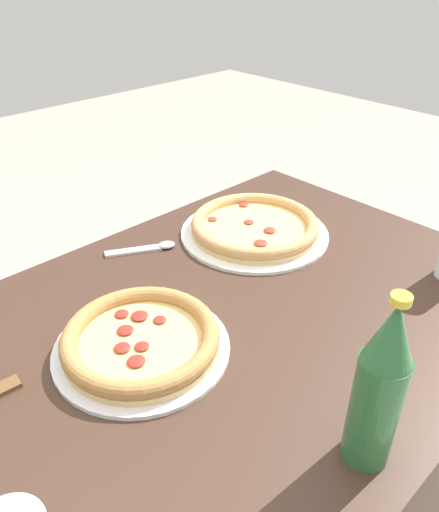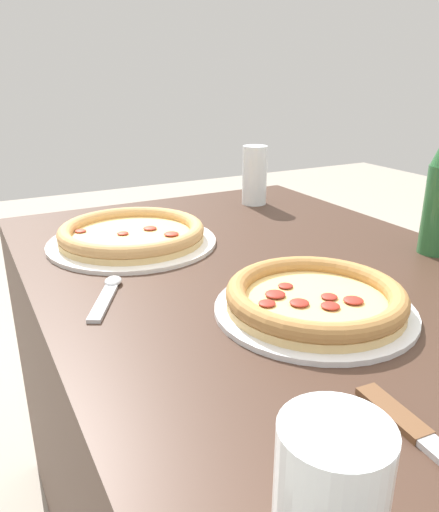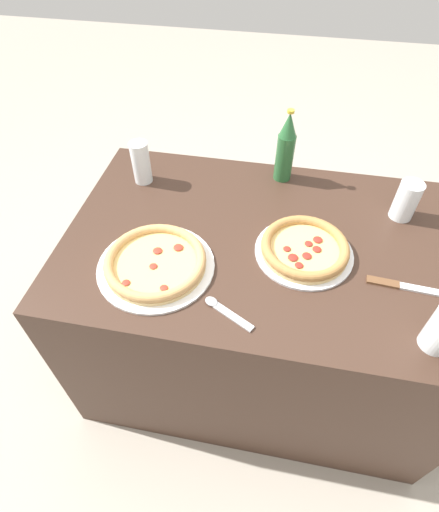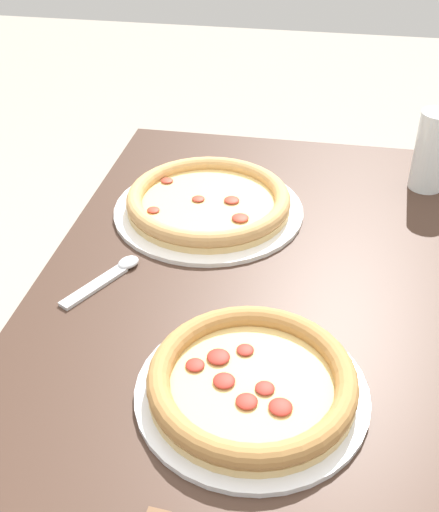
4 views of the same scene
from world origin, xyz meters
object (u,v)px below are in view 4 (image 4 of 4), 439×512
Objects in this scene: glass_water at (431,153)px; pizza_margherita at (252,383)px; pizza_veggie at (209,202)px; spoon at (111,275)px.

pizza_margherita is at bearing 156.36° from glass_water.
glass_water is (0.16, -0.39, 0.05)m from pizza_veggie.
spoon is at bearing 152.50° from pizza_veggie.
glass_water reaches higher than pizza_veggie.
pizza_veggie is at bearing 112.79° from glass_water.
glass_water is at bearing -52.88° from spoon.
pizza_margherita reaches higher than spoon.
glass_water is 0.63m from spoon.
pizza_margherita is at bearing -128.92° from spoon.
glass_water is at bearing -23.64° from pizza_margherita.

